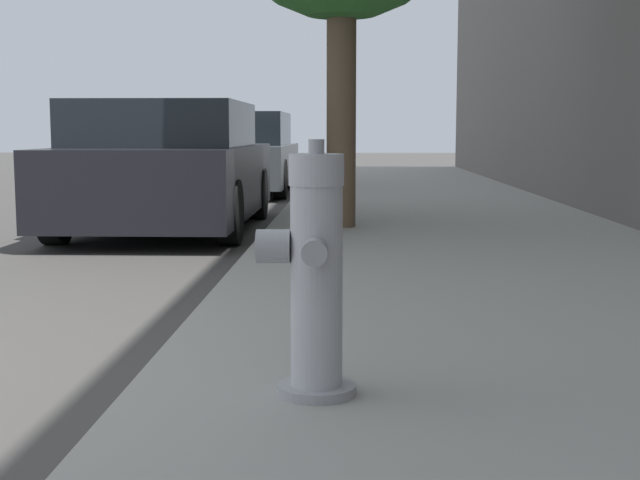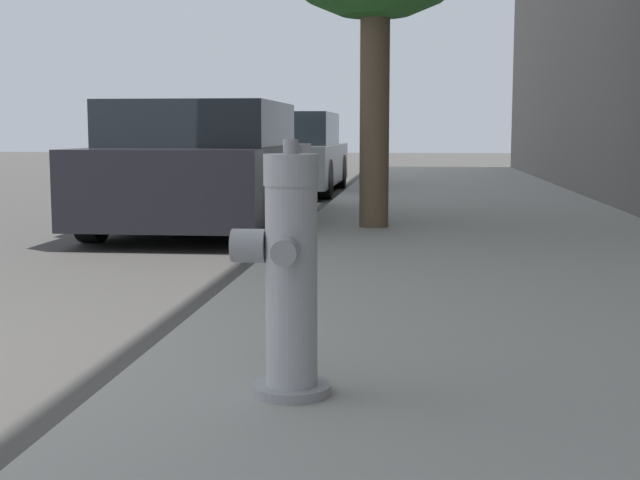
% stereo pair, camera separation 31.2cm
% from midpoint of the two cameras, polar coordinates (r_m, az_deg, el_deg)
% --- Properties ---
extents(sidewalk_slab, '(3.51, 40.00, 0.14)m').
position_cam_midpoint_polar(sidewalk_slab, '(3.51, 19.12, -9.91)').
color(sidewalk_slab, '#99968E').
rests_on(sidewalk_slab, ground_plane).
extents(fire_hydrant, '(0.35, 0.38, 0.90)m').
position_cam_midpoint_polar(fire_hydrant, '(3.11, 0.89, -2.38)').
color(fire_hydrant, '#97979C').
rests_on(fire_hydrant, sidewalk_slab).
extents(parked_car_near, '(1.85, 4.04, 1.37)m').
position_cam_midpoint_polar(parked_car_near, '(9.70, -6.43, 4.59)').
color(parked_car_near, black).
rests_on(parked_car_near, ground_plane).
extents(parked_car_mid, '(1.75, 4.23, 1.37)m').
position_cam_midpoint_polar(parked_car_mid, '(15.30, -1.48, 5.48)').
color(parked_car_mid, '#4C5156').
rests_on(parked_car_mid, ground_plane).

